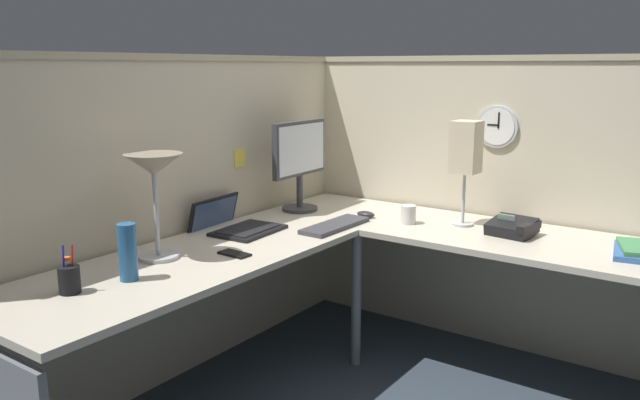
% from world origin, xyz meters
% --- Properties ---
extents(ground_plane, '(6.80, 6.80, 0.00)m').
position_xyz_m(ground_plane, '(0.00, 0.00, 0.00)').
color(ground_plane, '#2D3842').
extents(cubicle_wall_back, '(2.57, 0.12, 1.58)m').
position_xyz_m(cubicle_wall_back, '(-0.36, 0.87, 0.79)').
color(cubicle_wall_back, beige).
rests_on(cubicle_wall_back, ground).
extents(cubicle_wall_right, '(0.12, 2.37, 1.58)m').
position_xyz_m(cubicle_wall_right, '(0.87, -0.27, 0.79)').
color(cubicle_wall_right, beige).
rests_on(cubicle_wall_right, ground).
extents(desk, '(2.35, 2.15, 0.73)m').
position_xyz_m(desk, '(-0.15, -0.05, 0.63)').
color(desk, beige).
rests_on(desk, ground).
extents(monitor, '(0.46, 0.20, 0.50)m').
position_xyz_m(monitor, '(0.32, 0.64, 1.02)').
color(monitor, '#38383D').
rests_on(monitor, desk).
extents(laptop, '(0.37, 0.40, 0.22)m').
position_xyz_m(laptop, '(-0.21, 0.65, 0.75)').
color(laptop, black).
rests_on(laptop, desk).
extents(keyboard, '(0.43, 0.15, 0.02)m').
position_xyz_m(keyboard, '(0.11, 0.26, 0.74)').
color(keyboard, '#38383D').
rests_on(keyboard, desk).
extents(computer_mouse, '(0.06, 0.10, 0.03)m').
position_xyz_m(computer_mouse, '(0.39, 0.25, 0.75)').
color(computer_mouse, '#232326').
rests_on(computer_mouse, desk).
extents(desk_lamp_dome, '(0.24, 0.24, 0.44)m').
position_xyz_m(desk_lamp_dome, '(-0.75, 0.58, 1.09)').
color(desk_lamp_dome, '#B7BABF').
rests_on(desk_lamp_dome, desk).
extents(pen_cup, '(0.08, 0.08, 0.18)m').
position_xyz_m(pen_cup, '(-1.21, 0.51, 0.78)').
color(pen_cup, black).
rests_on(pen_cup, desk).
extents(cell_phone, '(0.07, 0.15, 0.01)m').
position_xyz_m(cell_phone, '(-0.53, 0.35, 0.73)').
color(cell_phone, black).
rests_on(cell_phone, desk).
extents(thermos_flask, '(0.07, 0.07, 0.22)m').
position_xyz_m(thermos_flask, '(-1.00, 0.45, 0.84)').
color(thermos_flask, '#26598C').
rests_on(thermos_flask, desk).
extents(office_phone, '(0.21, 0.23, 0.11)m').
position_xyz_m(office_phone, '(0.48, -0.52, 0.77)').
color(office_phone, black).
rests_on(office_phone, desk).
extents(desk_lamp_paper, '(0.13, 0.13, 0.53)m').
position_xyz_m(desk_lamp_paper, '(0.53, -0.24, 1.11)').
color(desk_lamp_paper, '#B7BABF').
rests_on(desk_lamp_paper, desk).
extents(coffee_mug, '(0.08, 0.08, 0.10)m').
position_xyz_m(coffee_mug, '(0.40, 0.00, 0.78)').
color(coffee_mug, silver).
rests_on(coffee_mug, desk).
extents(wall_clock, '(0.04, 0.22, 0.22)m').
position_xyz_m(wall_clock, '(0.82, -0.29, 1.21)').
color(wall_clock, '#B7BABF').
extents(pinned_note_leftmost, '(0.08, 0.00, 0.10)m').
position_xyz_m(pinned_note_leftmost, '(0.03, 0.82, 1.05)').
color(pinned_note_leftmost, '#EAD84C').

